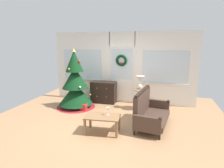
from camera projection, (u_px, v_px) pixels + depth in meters
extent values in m
plane|color=#AD7F56|center=(105.00, 124.00, 5.18)|extent=(6.76, 6.76, 0.00)
cube|color=white|center=(83.00, 66.00, 7.26)|extent=(2.15, 0.08, 2.55)
cube|color=white|center=(165.00, 69.00, 6.48)|extent=(2.15, 0.08, 2.55)
cube|color=white|center=(122.00, 39.00, 6.65)|extent=(0.94, 0.08, 0.50)
cube|color=silver|center=(122.00, 75.00, 6.89)|extent=(0.90, 0.05, 2.05)
cube|color=white|center=(121.00, 90.00, 6.99)|extent=(0.78, 0.02, 0.80)
cube|color=silver|center=(121.00, 64.00, 6.78)|extent=(0.78, 0.01, 1.10)
cube|color=silver|center=(82.00, 65.00, 7.19)|extent=(1.50, 0.01, 1.10)
cube|color=silver|center=(165.00, 67.00, 6.40)|extent=(1.50, 0.01, 1.10)
cube|color=silver|center=(83.00, 79.00, 7.30)|extent=(1.59, 0.06, 0.03)
cube|color=silver|center=(164.00, 84.00, 6.52)|extent=(1.59, 0.06, 0.03)
torus|color=black|center=(121.00, 60.00, 6.71)|extent=(0.41, 0.09, 0.41)
cube|color=red|center=(121.00, 64.00, 6.73)|extent=(0.10, 0.02, 0.10)
cylinder|color=#4C331E|center=(76.00, 104.00, 6.52)|extent=(0.10, 0.10, 0.20)
cone|color=maroon|center=(76.00, 105.00, 6.53)|extent=(1.32, 1.32, 0.10)
cone|color=#0F3819|center=(76.00, 94.00, 6.44)|extent=(1.14, 1.14, 0.70)
cone|color=#0F3819|center=(75.00, 78.00, 6.32)|extent=(0.87, 0.87, 0.70)
cone|color=#0F3819|center=(74.00, 61.00, 6.20)|extent=(0.59, 0.59, 0.70)
cone|color=#E0BC4C|center=(74.00, 50.00, 6.13)|extent=(0.12, 0.12, 0.12)
sphere|color=red|center=(79.00, 62.00, 6.13)|extent=(0.08, 0.08, 0.08)
sphere|color=gold|center=(69.00, 69.00, 6.05)|extent=(0.06, 0.06, 0.06)
sphere|color=silver|center=(80.00, 87.00, 6.03)|extent=(0.07, 0.07, 0.07)
sphere|color=#264CB2|center=(88.00, 88.00, 6.48)|extent=(0.05, 0.05, 0.05)
sphere|color=red|center=(87.00, 85.00, 6.45)|extent=(0.07, 0.07, 0.07)
sphere|color=gold|center=(90.00, 95.00, 6.54)|extent=(0.05, 0.05, 0.05)
sphere|color=silver|center=(66.00, 73.00, 6.16)|extent=(0.07, 0.07, 0.07)
sphere|color=#264CB2|center=(80.00, 77.00, 6.60)|extent=(0.07, 0.07, 0.07)
cube|color=black|center=(104.00, 92.00, 6.93)|extent=(0.90, 0.43, 0.78)
sphere|color=tan|center=(97.00, 88.00, 6.73)|extent=(0.03, 0.03, 0.03)
sphere|color=tan|center=(107.00, 89.00, 6.64)|extent=(0.03, 0.03, 0.03)
sphere|color=tan|center=(97.00, 96.00, 6.79)|extent=(0.03, 0.03, 0.03)
sphere|color=tan|center=(107.00, 97.00, 6.70)|extent=(0.03, 0.03, 0.03)
cylinder|color=black|center=(159.00, 137.00, 4.31)|extent=(0.05, 0.05, 0.14)
cylinder|color=black|center=(167.00, 116.00, 5.53)|extent=(0.05, 0.05, 0.14)
cylinder|color=black|center=(134.00, 132.00, 4.54)|extent=(0.05, 0.05, 0.14)
cylinder|color=black|center=(147.00, 113.00, 5.76)|extent=(0.05, 0.05, 0.14)
cube|color=#473328|center=(153.00, 118.00, 5.00)|extent=(0.90, 1.39, 0.14)
cube|color=#473328|center=(142.00, 103.00, 5.04)|extent=(0.30, 1.31, 0.62)
cube|color=black|center=(143.00, 91.00, 4.96)|extent=(0.26, 1.27, 0.06)
cube|color=#473328|center=(147.00, 124.00, 4.35)|extent=(0.67, 0.18, 0.38)
cylinder|color=black|center=(160.00, 120.00, 4.20)|extent=(0.10, 0.10, 0.09)
cube|color=#473328|center=(158.00, 106.00, 5.60)|extent=(0.67, 0.18, 0.38)
cylinder|color=black|center=(168.00, 102.00, 5.45)|extent=(0.10, 0.10, 0.09)
cylinder|color=#8E6642|center=(142.00, 90.00, 6.17)|extent=(0.48, 0.48, 0.02)
cylinder|color=#8E6642|center=(141.00, 100.00, 6.25)|extent=(0.07, 0.07, 0.65)
cube|color=#8E6642|center=(146.00, 109.00, 6.27)|extent=(0.20, 0.05, 0.04)
cube|color=#8E6642|center=(139.00, 107.00, 6.46)|extent=(0.14, 0.20, 0.04)
cube|color=#8E6642|center=(138.00, 110.00, 6.20)|extent=(0.14, 0.20, 0.04)
sphere|color=silver|center=(140.00, 87.00, 6.21)|extent=(0.16, 0.16, 0.16)
cylinder|color=silver|center=(140.00, 83.00, 6.18)|extent=(0.02, 0.02, 0.06)
cone|color=silver|center=(140.00, 79.00, 6.15)|extent=(0.28, 0.28, 0.20)
cube|color=#8E6642|center=(102.00, 116.00, 4.59)|extent=(0.88, 0.59, 0.03)
cube|color=#8E6642|center=(85.00, 127.00, 4.49)|extent=(0.05, 0.05, 0.40)
cube|color=#8E6642|center=(116.00, 130.00, 4.36)|extent=(0.05, 0.05, 0.40)
cube|color=#8E6642|center=(90.00, 120.00, 4.92)|extent=(0.05, 0.05, 0.40)
cube|color=#8E6642|center=(119.00, 122.00, 4.79)|extent=(0.05, 0.05, 0.40)
cylinder|color=silver|center=(108.00, 115.00, 4.64)|extent=(0.06, 0.06, 0.01)
cylinder|color=silver|center=(108.00, 113.00, 4.63)|extent=(0.01, 0.01, 0.10)
cone|color=silver|center=(108.00, 109.00, 4.61)|extent=(0.08, 0.08, 0.09)
cube|color=red|center=(84.00, 107.00, 6.18)|extent=(0.20, 0.18, 0.20)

